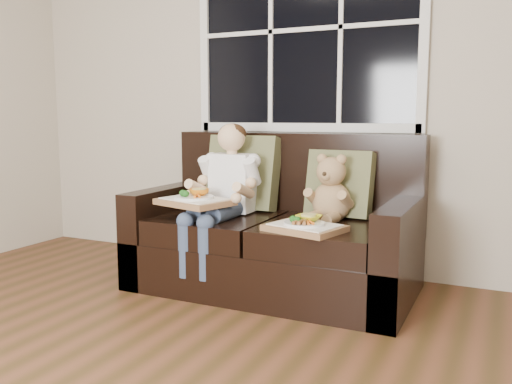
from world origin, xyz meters
The scene contains 8 objects.
window_back centered at (0.05, 2.48, 1.65)m, with size 1.62×0.04×1.37m.
loveseat centered at (0.05, 2.02, 0.31)m, with size 1.70×0.92×0.96m.
pillow_left centered at (-0.27, 2.17, 0.69)m, with size 0.49×0.23×0.50m.
pillow_right centered at (0.40, 2.17, 0.65)m, with size 0.42×0.21×0.42m.
child centered at (-0.26, 1.90, 0.65)m, with size 0.39×0.60×0.89m.
teddy_bear centered at (0.39, 2.03, 0.61)m, with size 0.26×0.32×0.42m.
tray_left centered at (-0.35, 1.67, 0.57)m, with size 0.48×0.41×0.09m.
tray_right centered at (0.36, 1.67, 0.48)m, with size 0.46×0.39×0.09m.
Camera 1 is at (1.35, -1.07, 1.07)m, focal length 38.00 mm.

